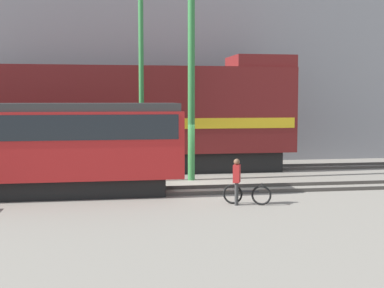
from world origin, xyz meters
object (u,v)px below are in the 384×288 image
(utility_pole_center, at_px, (191,74))
(bicycle, at_px, (247,195))
(freight_locomotive, at_px, (131,117))
(streetcar, at_px, (31,143))
(utility_pole_left, at_px, (141,69))
(person, at_px, (237,177))

(utility_pole_center, bearing_deg, bicycle, -80.69)
(freight_locomotive, xyz_separation_m, streetcar, (-4.03, -6.17, -0.74))
(bicycle, relative_size, utility_pole_center, 0.17)
(bicycle, distance_m, utility_pole_left, 8.10)
(person, distance_m, utility_pole_center, 7.01)
(streetcar, bearing_deg, utility_pole_center, 25.26)
(utility_pole_left, bearing_deg, bicycle, -61.60)
(freight_locomotive, height_order, utility_pole_left, utility_pole_left)
(streetcar, relative_size, utility_pole_left, 1.13)
(utility_pole_left, bearing_deg, freight_locomotive, 95.43)
(streetcar, distance_m, utility_pole_center, 7.74)
(bicycle, height_order, utility_pole_left, utility_pole_left)
(freight_locomotive, relative_size, streetcar, 1.47)
(streetcar, bearing_deg, freight_locomotive, 56.84)
(freight_locomotive, height_order, person, freight_locomotive)
(streetcar, relative_size, bicycle, 7.08)
(bicycle, xyz_separation_m, utility_pole_left, (-3.18, 5.87, 4.59))
(utility_pole_left, distance_m, utility_pole_center, 2.22)
(freight_locomotive, xyz_separation_m, bicycle, (3.47, -8.96, -2.38))
(bicycle, relative_size, person, 0.99)
(bicycle, bearing_deg, person, 179.71)
(streetcar, relative_size, utility_pole_center, 1.17)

